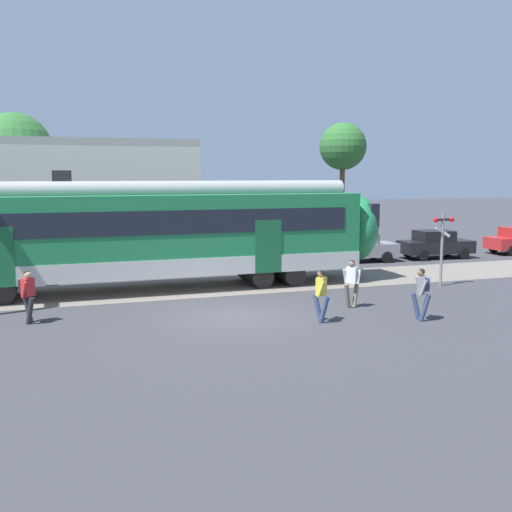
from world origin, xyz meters
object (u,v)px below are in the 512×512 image
(pedestrian_red, at_px, (28,292))
(parked_car_black, at_px, (435,244))
(pedestrian_grey, at_px, (422,290))
(pedestrian_yellow, at_px, (321,292))
(pedestrian_white, at_px, (352,280))
(crossing_signal, at_px, (443,238))
(parked_car_grey, at_px, (358,247))

(pedestrian_red, xyz_separation_m, parked_car_black, (20.66, 8.37, -0.21))
(pedestrian_grey, bearing_deg, pedestrian_yellow, 165.37)
(pedestrian_white, height_order, crossing_signal, crossing_signal)
(parked_car_black, bearing_deg, pedestrian_yellow, -137.19)
(pedestrian_white, height_order, parked_car_black, pedestrian_white)
(pedestrian_yellow, height_order, pedestrian_white, same)
(pedestrian_grey, height_order, parked_car_grey, pedestrian_grey)
(pedestrian_red, height_order, pedestrian_grey, same)
(pedestrian_red, bearing_deg, pedestrian_white, -6.58)
(parked_car_grey, distance_m, parked_car_black, 4.68)
(pedestrian_yellow, xyz_separation_m, crossing_signal, (7.27, 3.99, 1.05))
(pedestrian_grey, relative_size, crossing_signal, 0.56)
(pedestrian_white, bearing_deg, pedestrian_red, 173.42)
(pedestrian_red, xyz_separation_m, crossing_signal, (15.91, 1.23, 1.02))
(pedestrian_red, relative_size, pedestrian_yellow, 1.00)
(pedestrian_yellow, relative_size, crossing_signal, 0.56)
(pedestrian_grey, xyz_separation_m, parked_car_black, (8.92, 11.94, -0.21))
(parked_car_grey, bearing_deg, pedestrian_white, -119.33)
(pedestrian_white, relative_size, crossing_signal, 0.56)
(pedestrian_red, height_order, crossing_signal, crossing_signal)
(crossing_signal, bearing_deg, pedestrian_grey, -131.05)
(pedestrian_white, distance_m, crossing_signal, 6.01)
(pedestrian_red, xyz_separation_m, parked_car_grey, (15.98, 8.51, -0.21))
(pedestrian_yellow, relative_size, parked_car_grey, 0.41)
(pedestrian_yellow, height_order, parked_car_black, pedestrian_yellow)
(pedestrian_yellow, bearing_deg, pedestrian_grey, -14.63)
(crossing_signal, bearing_deg, pedestrian_white, -155.67)
(parked_car_grey, bearing_deg, crossing_signal, -90.53)
(pedestrian_white, xyz_separation_m, crossing_signal, (5.40, 2.44, 1.05))
(pedestrian_red, distance_m, parked_car_black, 22.29)
(parked_car_grey, bearing_deg, pedestrian_yellow, -123.05)
(pedestrian_yellow, distance_m, pedestrian_white, 2.43)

